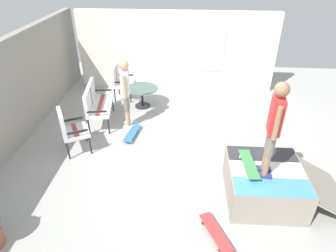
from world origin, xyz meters
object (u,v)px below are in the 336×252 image
(person_watching, at_px, (126,89))
(skateboard_by_bench, at_px, (132,133))
(patio_chair_near_house, at_px, (120,79))
(person_skater, at_px, (274,125))
(skateboard_on_ramp, at_px, (249,164))
(skate_ramp, at_px, (266,183))
(patio_bench, at_px, (95,101))
(patio_table, at_px, (142,93))
(patio_chair_by_wall, at_px, (69,128))
(skateboard_spare, at_px, (216,232))

(person_watching, bearing_deg, skateboard_by_bench, -158.66)
(patio_chair_near_house, xyz_separation_m, person_skater, (-3.99, -3.35, 1.00))
(skateboard_on_ramp, bearing_deg, person_watching, 48.60)
(skate_ramp, bearing_deg, skateboard_by_bench, 56.69)
(patio_bench, xyz_separation_m, person_skater, (-2.52, -3.66, 1.00))
(patio_table, xyz_separation_m, person_skater, (-3.51, -2.63, 1.21))
(person_skater, distance_m, skateboard_on_ramp, 0.92)
(patio_chair_by_wall, bearing_deg, patio_chair_near_house, -10.50)
(skate_ramp, xyz_separation_m, patio_chair_near_house, (3.87, 3.48, 0.29))
(patio_table, relative_size, skateboard_spare, 1.11)
(skateboard_by_bench, bearing_deg, patio_table, -0.76)
(person_skater, relative_size, skateboard_on_ramp, 2.05)
(patio_chair_near_house, relative_size, patio_table, 1.13)
(patio_bench, height_order, person_skater, person_skater)
(skateboard_on_ramp, bearing_deg, patio_table, 35.25)
(patio_chair_by_wall, xyz_separation_m, person_skater, (-1.24, -3.86, 1.00))
(skateboard_spare, bearing_deg, skateboard_on_ramp, -31.31)
(skate_ramp, bearing_deg, person_skater, 133.98)
(skate_ramp, relative_size, skateboard_by_bench, 2.63)
(person_watching, distance_m, skateboard_by_bench, 1.07)
(patio_table, relative_size, person_skater, 0.54)
(skate_ramp, xyz_separation_m, skateboard_spare, (-0.94, 0.93, -0.24))
(person_skater, bearing_deg, patio_table, 36.84)
(skateboard_by_bench, relative_size, skateboard_spare, 1.02)
(skateboard_by_bench, bearing_deg, patio_bench, 60.01)
(patio_bench, height_order, patio_chair_near_house, same)
(patio_chair_near_house, xyz_separation_m, patio_chair_by_wall, (-2.75, 0.51, 0.00))
(patio_chair_near_house, height_order, person_watching, person_watching)
(skateboard_by_bench, bearing_deg, skateboard_spare, -146.39)
(patio_table, bearing_deg, patio_bench, 133.71)
(patio_bench, distance_m, skateboard_by_bench, 1.28)
(patio_chair_by_wall, xyz_separation_m, skateboard_by_bench, (0.70, -1.22, -0.53))
(person_skater, bearing_deg, patio_bench, 55.43)
(skate_ramp, height_order, person_skater, person_skater)
(patio_chair_near_house, height_order, skateboard_on_ramp, patio_chair_near_house)
(patio_chair_near_house, distance_m, skateboard_by_bench, 2.23)
(patio_chair_near_house, relative_size, person_watching, 0.58)
(skate_ramp, distance_m, person_watching, 3.81)
(patio_chair_near_house, bearing_deg, skateboard_on_ramp, -141.08)
(skate_ramp, bearing_deg, patio_chair_by_wall, 74.30)
(patio_chair_by_wall, relative_size, person_watching, 0.58)
(skate_ramp, relative_size, patio_table, 2.40)
(patio_table, height_order, skateboard_spare, patio_table)
(skateboard_on_ramp, bearing_deg, person_skater, -117.69)
(skate_ramp, bearing_deg, patio_table, 39.04)
(patio_bench, bearing_deg, skateboard_spare, -139.60)
(skateboard_by_bench, bearing_deg, skateboard_on_ramp, -126.94)
(patio_chair_near_house, height_order, person_skater, person_skater)
(patio_chair_near_house, relative_size, skateboard_on_ramp, 1.25)
(person_watching, bearing_deg, person_skater, -130.43)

